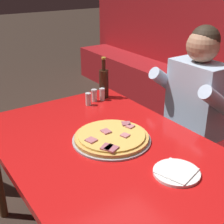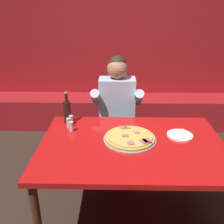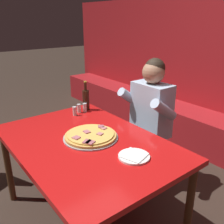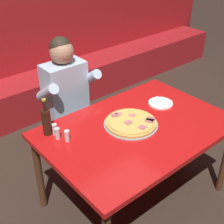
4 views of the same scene
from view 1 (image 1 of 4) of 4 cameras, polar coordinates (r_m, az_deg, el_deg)
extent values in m
cylinder|color=#4C2D19|center=(2.51, -1.14, -4.74)|extent=(0.06, 0.06, 0.71)
cube|color=red|center=(1.64, -1.30, -6.58)|extent=(1.43, 0.98, 0.04)
cylinder|color=#9E9EA3|center=(1.67, -0.08, -5.06)|extent=(0.42, 0.42, 0.01)
cylinder|color=gold|center=(1.66, -0.08, -4.64)|extent=(0.40, 0.40, 0.02)
cylinder|color=#E0B251|center=(1.65, -0.09, -4.21)|extent=(0.36, 0.36, 0.01)
cube|color=#C6757A|center=(1.73, 3.34, -2.64)|extent=(0.05, 0.05, 0.01)
cube|color=#A85B66|center=(1.52, -0.12, -6.64)|extent=(0.07, 0.08, 0.01)
cube|color=#B76670|center=(1.59, -3.83, -5.15)|extent=(0.06, 0.06, 0.01)
cube|color=#A85B66|center=(1.75, 2.60, -2.14)|extent=(0.07, 0.07, 0.01)
cube|color=#A85B66|center=(1.53, -0.96, -6.41)|extent=(0.07, 0.08, 0.01)
cube|color=#B76670|center=(1.67, -1.12, -3.55)|extent=(0.05, 0.04, 0.01)
cube|color=#C6757A|center=(1.63, 2.40, -4.28)|extent=(0.05, 0.05, 0.01)
cylinder|color=white|center=(1.44, 11.72, -10.81)|extent=(0.21, 0.21, 0.01)
cube|color=white|center=(1.43, 11.75, -10.48)|extent=(0.19, 0.19, 0.01)
cylinder|color=black|center=(2.20, -1.49, 5.15)|extent=(0.07, 0.07, 0.20)
cylinder|color=black|center=(2.16, -1.53, 8.65)|extent=(0.03, 0.03, 0.08)
cylinder|color=#B29933|center=(2.15, -1.55, 9.84)|extent=(0.03, 0.03, 0.01)
cylinder|color=silver|center=(2.18, -1.81, 3.10)|extent=(0.04, 0.04, 0.07)
cylinder|color=#B23323|center=(2.18, -1.80, 2.75)|extent=(0.03, 0.03, 0.04)
cylinder|color=silver|center=(2.16, -1.82, 4.16)|extent=(0.04, 0.04, 0.01)
cylinder|color=silver|center=(2.16, -3.28, 2.88)|extent=(0.04, 0.04, 0.07)
cylinder|color=silver|center=(2.16, -3.27, 2.53)|extent=(0.03, 0.03, 0.04)
cylinder|color=silver|center=(2.14, -3.31, 3.95)|extent=(0.04, 0.04, 0.01)
cylinder|color=silver|center=(2.10, -4.38, 2.18)|extent=(0.04, 0.04, 0.07)
cylinder|color=#516B33|center=(2.10, -4.37, 1.82)|extent=(0.03, 0.03, 0.04)
cylinder|color=silver|center=(2.08, -4.42, 3.28)|extent=(0.04, 0.04, 0.01)
ellipsoid|color=black|center=(2.44, 6.60, -14.66)|extent=(0.11, 0.24, 0.09)
ellipsoid|color=black|center=(2.33, 9.92, -17.11)|extent=(0.11, 0.24, 0.09)
cylinder|color=#282833|center=(2.33, 6.82, -11.12)|extent=(0.11, 0.11, 0.43)
cylinder|color=#282833|center=(2.22, 10.26, -13.51)|extent=(0.11, 0.11, 0.43)
cube|color=#282833|center=(2.18, 10.90, -5.40)|extent=(0.34, 0.40, 0.12)
cube|color=silver|center=(2.20, 15.18, 2.26)|extent=(0.38, 0.22, 0.52)
cylinder|color=silver|center=(2.26, 9.89, 5.50)|extent=(0.09, 0.30, 0.25)
cylinder|color=silver|center=(1.99, 18.59, 1.91)|extent=(0.09, 0.30, 0.25)
sphere|color=tan|center=(2.10, 16.28, 11.54)|extent=(0.21, 0.21, 0.21)
sphere|color=#2D2319|center=(2.10, 16.67, 12.50)|extent=(0.19, 0.19, 0.19)
camera|label=2|loc=(1.61, -73.40, 13.49)|focal=40.00mm
camera|label=3|loc=(0.28, 168.74, -15.17)|focal=40.00mm
camera|label=4|loc=(2.72, -54.13, 26.57)|focal=50.00mm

